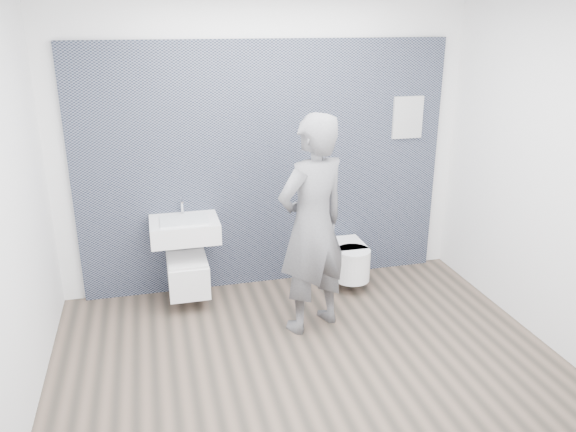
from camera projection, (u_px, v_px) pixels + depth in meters
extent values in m
plane|color=brown|center=(306.00, 357.00, 4.51)|extent=(4.00, 4.00, 0.00)
plane|color=white|center=(265.00, 147.00, 5.41)|extent=(4.00, 0.00, 4.00)
plane|color=white|center=(396.00, 280.00, 2.67)|extent=(4.00, 0.00, 4.00)
plane|color=white|center=(8.00, 213.00, 3.58)|extent=(0.00, 3.00, 3.00)
plane|color=white|center=(547.00, 173.00, 4.51)|extent=(0.00, 3.00, 3.00)
cube|color=black|center=(268.00, 279.00, 5.85)|extent=(3.60, 0.06, 2.40)
cube|color=white|center=(185.00, 230.00, 5.18)|extent=(0.62, 0.47, 0.19)
cube|color=silver|center=(184.00, 221.00, 5.13)|extent=(0.44, 0.31, 0.03)
cylinder|color=silver|center=(182.00, 206.00, 5.28)|extent=(0.02, 0.02, 0.16)
cylinder|color=silver|center=(182.00, 201.00, 5.21)|extent=(0.02, 0.10, 0.02)
cylinder|color=silver|center=(184.00, 237.00, 5.42)|extent=(0.04, 0.04, 0.12)
cube|color=white|center=(188.00, 274.00, 5.29)|extent=(0.37, 0.53, 0.31)
cylinder|color=silver|center=(187.00, 262.00, 5.21)|extent=(0.26, 0.26, 0.03)
cube|color=white|center=(187.00, 260.00, 5.20)|extent=(0.35, 0.43, 0.02)
cube|color=white|center=(185.00, 239.00, 5.27)|extent=(0.35, 0.26, 0.31)
cube|color=silver|center=(186.00, 275.00, 5.55)|extent=(0.10, 0.06, 0.08)
cube|color=white|center=(345.00, 257.00, 5.73)|extent=(0.35, 0.41, 0.29)
cylinder|color=white|center=(352.00, 266.00, 5.54)|extent=(0.35, 0.35, 0.29)
cube|color=white|center=(347.00, 244.00, 5.65)|extent=(0.33, 0.39, 0.03)
cylinder|color=white|center=(354.00, 251.00, 5.47)|extent=(0.33, 0.33, 0.03)
cube|color=silver|center=(339.00, 260.00, 5.92)|extent=(0.10, 0.06, 0.08)
cube|color=white|center=(397.00, 267.00, 6.15)|extent=(0.31, 0.03, 0.42)
imported|color=slate|center=(312.00, 226.00, 4.67)|extent=(0.81, 0.69, 1.89)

